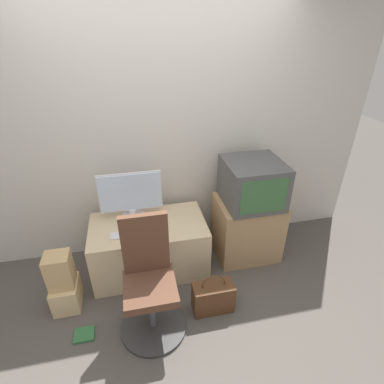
{
  "coord_description": "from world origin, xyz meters",
  "views": [
    {
      "loc": [
        -0.29,
        -1.47,
        2.24
      ],
      "look_at": [
        0.24,
        0.99,
        0.8
      ],
      "focal_mm": 28.0,
      "sensor_mm": 36.0,
      "label": 1
    }
  ],
  "objects_px": {
    "handbag": "(213,297)",
    "book": "(84,335)",
    "keyboard": "(132,234)",
    "mouse": "(158,229)",
    "main_monitor": "(131,195)",
    "cardboard_box_lower": "(67,294)",
    "office_chair": "(150,287)",
    "crt_tv": "(253,183)"
  },
  "relations": [
    {
      "from": "keyboard",
      "to": "office_chair",
      "type": "relative_size",
      "value": 0.37
    },
    {
      "from": "keyboard",
      "to": "mouse",
      "type": "xyz_separation_m",
      "value": [
        0.24,
        0.01,
        0.01
      ]
    },
    {
      "from": "keyboard",
      "to": "mouse",
      "type": "relative_size",
      "value": 5.71
    },
    {
      "from": "main_monitor",
      "to": "handbag",
      "type": "distance_m",
      "value": 1.2
    },
    {
      "from": "main_monitor",
      "to": "office_chair",
      "type": "height_order",
      "value": "main_monitor"
    },
    {
      "from": "handbag",
      "to": "book",
      "type": "relative_size",
      "value": 2.49
    },
    {
      "from": "mouse",
      "to": "handbag",
      "type": "distance_m",
      "value": 0.78
    },
    {
      "from": "office_chair",
      "to": "handbag",
      "type": "xyz_separation_m",
      "value": [
        0.53,
        0.03,
        -0.27
      ]
    },
    {
      "from": "keyboard",
      "to": "cardboard_box_lower",
      "type": "xyz_separation_m",
      "value": [
        -0.62,
        -0.19,
        -0.43
      ]
    },
    {
      "from": "crt_tv",
      "to": "handbag",
      "type": "distance_m",
      "value": 1.12
    },
    {
      "from": "keyboard",
      "to": "handbag",
      "type": "bearing_deg",
      "value": -38.71
    },
    {
      "from": "keyboard",
      "to": "office_chair",
      "type": "distance_m",
      "value": 0.57
    },
    {
      "from": "main_monitor",
      "to": "crt_tv",
      "type": "bearing_deg",
      "value": -7.6
    },
    {
      "from": "office_chair",
      "to": "keyboard",
      "type": "bearing_deg",
      "value": 101.16
    },
    {
      "from": "main_monitor",
      "to": "crt_tv",
      "type": "height_order",
      "value": "crt_tv"
    },
    {
      "from": "handbag",
      "to": "mouse",
      "type": "bearing_deg",
      "value": 127.47
    },
    {
      "from": "mouse",
      "to": "cardboard_box_lower",
      "type": "height_order",
      "value": "mouse"
    },
    {
      "from": "cardboard_box_lower",
      "to": "book",
      "type": "height_order",
      "value": "cardboard_box_lower"
    },
    {
      "from": "crt_tv",
      "to": "mouse",
      "type": "bearing_deg",
      "value": -172.59
    },
    {
      "from": "office_chair",
      "to": "handbag",
      "type": "distance_m",
      "value": 0.6
    },
    {
      "from": "crt_tv",
      "to": "handbag",
      "type": "bearing_deg",
      "value": -130.6
    },
    {
      "from": "handbag",
      "to": "book",
      "type": "bearing_deg",
      "value": -178.07
    },
    {
      "from": "handbag",
      "to": "office_chair",
      "type": "bearing_deg",
      "value": -177.2
    },
    {
      "from": "office_chair",
      "to": "cardboard_box_lower",
      "type": "height_order",
      "value": "office_chair"
    },
    {
      "from": "mouse",
      "to": "crt_tv",
      "type": "xyz_separation_m",
      "value": [
        0.96,
        0.12,
        0.31
      ]
    },
    {
      "from": "office_chair",
      "to": "cardboard_box_lower",
      "type": "relative_size",
      "value": 3.68
    },
    {
      "from": "handbag",
      "to": "main_monitor",
      "type": "bearing_deg",
      "value": 127.3
    },
    {
      "from": "main_monitor",
      "to": "keyboard",
      "type": "xyz_separation_m",
      "value": [
        -0.03,
        -0.29,
        -0.24
      ]
    },
    {
      "from": "main_monitor",
      "to": "book",
      "type": "relative_size",
      "value": 3.73
    },
    {
      "from": "main_monitor",
      "to": "keyboard",
      "type": "relative_size",
      "value": 1.59
    },
    {
      "from": "keyboard",
      "to": "crt_tv",
      "type": "xyz_separation_m",
      "value": [
        1.2,
        0.14,
        0.32
      ]
    },
    {
      "from": "main_monitor",
      "to": "mouse",
      "type": "xyz_separation_m",
      "value": [
        0.21,
        -0.28,
        -0.23
      ]
    },
    {
      "from": "book",
      "to": "keyboard",
      "type": "bearing_deg",
      "value": 50.22
    },
    {
      "from": "mouse",
      "to": "crt_tv",
      "type": "distance_m",
      "value": 1.01
    },
    {
      "from": "crt_tv",
      "to": "handbag",
      "type": "xyz_separation_m",
      "value": [
        -0.56,
        -0.65,
        -0.73
      ]
    },
    {
      "from": "cardboard_box_lower",
      "to": "mouse",
      "type": "bearing_deg",
      "value": 13.44
    },
    {
      "from": "office_chair",
      "to": "book",
      "type": "xyz_separation_m",
      "value": [
        -0.56,
        -0.01,
        -0.4
      ]
    },
    {
      "from": "mouse",
      "to": "office_chair",
      "type": "bearing_deg",
      "value": -103.52
    },
    {
      "from": "main_monitor",
      "to": "book",
      "type": "xyz_separation_m",
      "value": [
        -0.49,
        -0.84,
        -0.78
      ]
    },
    {
      "from": "cardboard_box_lower",
      "to": "handbag",
      "type": "height_order",
      "value": "handbag"
    },
    {
      "from": "mouse",
      "to": "crt_tv",
      "type": "bearing_deg",
      "value": 7.41
    },
    {
      "from": "handbag",
      "to": "book",
      "type": "distance_m",
      "value": 1.11
    }
  ]
}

